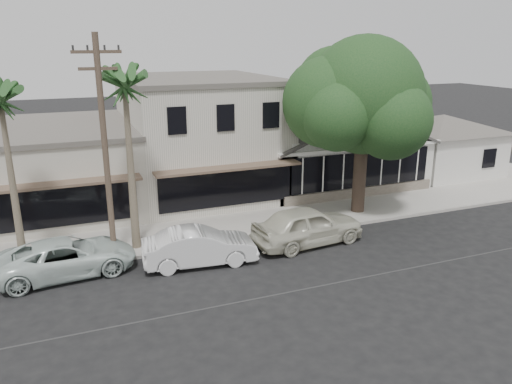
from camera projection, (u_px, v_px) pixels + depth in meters
name	position (u px, v px, depth m)	size (l,w,h in m)	color
ground	(371.00, 276.00, 19.20)	(140.00, 140.00, 0.00)	black
sidewalk_north	(134.00, 241.00, 22.35)	(90.00, 3.50, 0.15)	#9E9991
corner_shop	(327.00, 141.00, 31.29)	(10.40, 8.60, 5.10)	white
side_cottage	(440.00, 152.00, 33.66)	(6.00, 6.00, 3.00)	white
row_building_near	(199.00, 137.00, 29.19)	(8.00, 10.00, 6.50)	beige
row_building_midnear	(35.00, 171.00, 26.34)	(10.00, 10.00, 4.20)	#B3AEA1
utility_pole	(105.00, 146.00, 19.24)	(1.80, 0.24, 9.00)	brown
car_0	(308.00, 226.00, 22.01)	(2.04, 5.08, 1.73)	beige
car_1	(200.00, 247.00, 20.04)	(1.59, 4.56, 1.50)	white
car_2	(67.00, 257.00, 19.17)	(2.38, 5.15, 1.43)	silver
shade_tree	(360.00, 98.00, 24.66)	(8.14, 7.36, 9.03)	#45362A
palm_east	(124.00, 85.00, 19.54)	(3.32, 3.32, 8.21)	#726651
palm_mid	(0.00, 101.00, 17.90)	(2.85, 2.85, 7.69)	#726651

